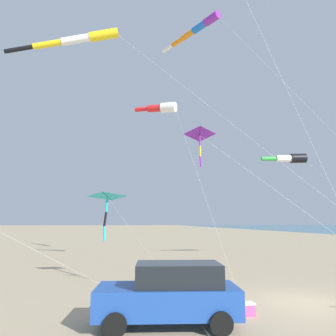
% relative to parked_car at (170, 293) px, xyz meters
% --- Properties ---
extents(ground_plane, '(600.00, 600.00, 0.00)m').
position_rel_parked_car_xyz_m(ground_plane, '(5.61, 2.15, -0.95)').
color(ground_plane, tan).
extents(parked_car, '(4.45, 2.40, 1.85)m').
position_rel_parked_car_xyz_m(parked_car, '(0.00, 0.00, 0.00)').
color(parked_car, '#1E479E').
rests_on(parked_car, ground_plane).
extents(cooler_box, '(0.62, 0.42, 0.42)m').
position_rel_parked_car_xyz_m(cooler_box, '(2.66, 0.79, -0.74)').
color(cooler_box, '#EF4C93').
rests_on(cooler_box, ground_plane).
extents(kite_windsock_checkered_midright, '(3.97, 11.80, 12.09)m').
position_rel_parked_car_xyz_m(kite_windsock_checkered_midright, '(1.25, 13.29, 10.76)').
color(kite_windsock_checkered_midright, white).
rests_on(kite_windsock_checkered_midright, ground_plane).
extents(kite_windsock_small_distant, '(17.11, 9.91, 13.94)m').
position_rel_parked_car_xyz_m(kite_windsock_small_distant, '(-4.19, 7.04, 12.29)').
color(kite_windsock_small_distant, yellow).
rests_on(kite_windsock_small_distant, ground_plane).
extents(kite_windsock_teal_far_right, '(9.87, 17.58, 19.10)m').
position_rel_parked_car_xyz_m(kite_windsock_teal_far_right, '(4.13, 13.47, 17.70)').
color(kite_windsock_teal_far_right, purple).
rests_on(kite_windsock_teal_far_right, ground_plane).
extents(kite_delta_yellow_midlevel, '(6.32, 5.75, 6.81)m').
position_rel_parked_car_xyz_m(kite_delta_yellow_midlevel, '(1.51, 1.95, 5.56)').
color(kite_delta_yellow_midlevel, purple).
rests_on(kite_delta_yellow_midlevel, ground_plane).
extents(kite_delta_long_streamer_right, '(4.29, 9.98, 4.83)m').
position_rel_parked_car_xyz_m(kite_delta_long_streamer_right, '(-2.35, 7.88, 3.54)').
color(kite_delta_long_streamer_right, '#1EB7C6').
rests_on(kite_delta_long_streamer_right, ground_plane).
extents(kite_windsock_white_trailing, '(5.74, 9.66, 8.96)m').
position_rel_parked_car_xyz_m(kite_windsock_white_trailing, '(12.76, 15.52, 7.56)').
color(kite_windsock_white_trailing, black).
rests_on(kite_windsock_white_trailing, ground_plane).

